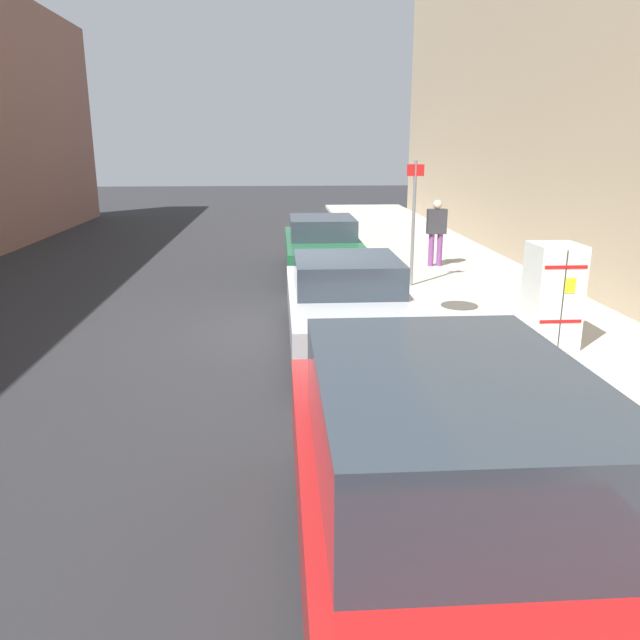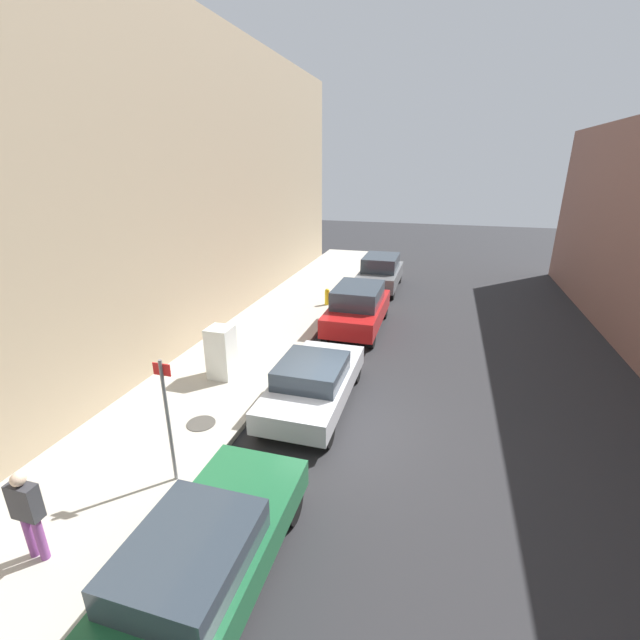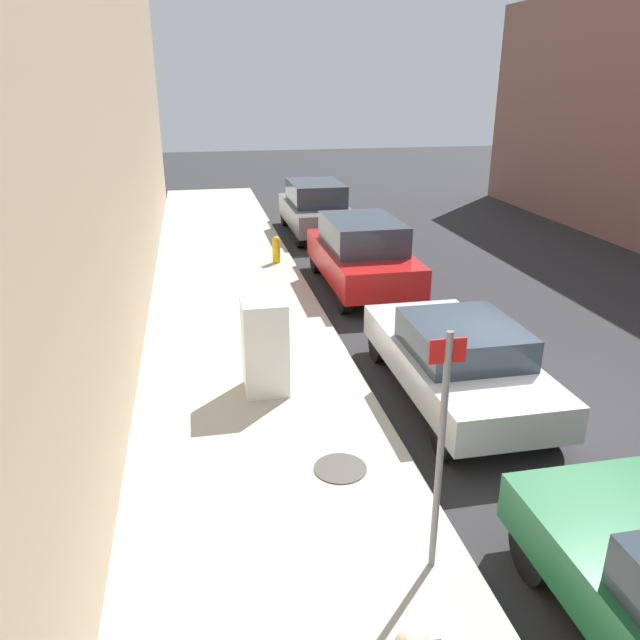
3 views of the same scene
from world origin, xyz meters
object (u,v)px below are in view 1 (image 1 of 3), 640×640
at_px(street_sign_post, 414,217).
at_px(pedestrian_walking_far, 436,228).
at_px(discarded_refrigerator, 552,295).
at_px(parked_sedan_silver, 348,301).
at_px(parked_sedan_green, 322,245).
at_px(parked_suv_red, 445,490).

relative_size(street_sign_post, pedestrian_walking_far, 1.61).
bearing_deg(discarded_refrigerator, parked_sedan_silver, -11.65).
xyz_separation_m(discarded_refrigerator, parked_sedan_green, (3.04, -6.37, -0.20)).
xyz_separation_m(discarded_refrigerator, parked_suv_red, (3.04, 5.32, -0.01)).
height_order(parked_sedan_green, parked_sedan_silver, parked_sedan_green).
height_order(pedestrian_walking_far, parked_suv_red, pedestrian_walking_far).
bearing_deg(parked_suv_red, parked_sedan_silver, -90.00).
xyz_separation_m(parked_sedan_silver, parked_suv_red, (0.00, 5.94, 0.19)).
bearing_deg(street_sign_post, parked_suv_red, 79.37).
bearing_deg(street_sign_post, parked_sedan_silver, 63.86).
bearing_deg(parked_sedan_green, pedestrian_walking_far, -177.09).
bearing_deg(discarded_refrigerator, parked_suv_red, 60.24).
bearing_deg(parked_sedan_silver, parked_sedan_green, -90.00).
height_order(street_sign_post, parked_sedan_silver, street_sign_post).
bearing_deg(parked_sedan_green, parked_sedan_silver, 90.00).
height_order(street_sign_post, pedestrian_walking_far, street_sign_post).
xyz_separation_m(pedestrian_walking_far, parked_sedan_silver, (2.88, 5.89, -0.38)).
bearing_deg(discarded_refrigerator, street_sign_post, -73.99).
bearing_deg(pedestrian_walking_far, discarded_refrigerator, 140.49).
bearing_deg(street_sign_post, parked_sedan_green, -48.81).
relative_size(street_sign_post, parked_sedan_green, 0.56).
height_order(discarded_refrigerator, parked_sedan_silver, discarded_refrigerator).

